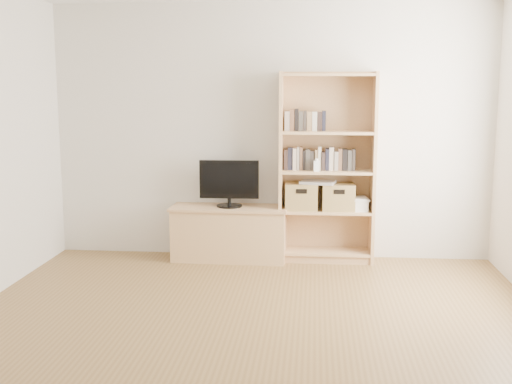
# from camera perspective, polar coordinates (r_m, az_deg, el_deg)

# --- Properties ---
(floor) EXTENTS (4.50, 5.00, 0.01)m
(floor) POSITION_cam_1_polar(r_m,az_deg,el_deg) (4.48, -1.00, -13.88)
(floor) COLOR brown
(floor) RESTS_ON ground
(back_wall) EXTENTS (4.50, 0.02, 2.60)m
(back_wall) POSITION_cam_1_polar(r_m,az_deg,el_deg) (6.62, 1.32, 5.35)
(back_wall) COLOR silver
(back_wall) RESTS_ON floor
(front_wall) EXTENTS (4.50, 0.02, 2.60)m
(front_wall) POSITION_cam_1_polar(r_m,az_deg,el_deg) (1.72, -10.24, -6.78)
(front_wall) COLOR silver
(front_wall) RESTS_ON floor
(tv_stand) EXTENTS (1.16, 0.46, 0.53)m
(tv_stand) POSITION_cam_1_polar(r_m,az_deg,el_deg) (6.60, -2.37, -3.77)
(tv_stand) COLOR tan
(tv_stand) RESTS_ON floor
(bookshelf) EXTENTS (0.96, 0.35, 1.91)m
(bookshelf) POSITION_cam_1_polar(r_m,az_deg,el_deg) (6.47, 6.32, 2.13)
(bookshelf) COLOR tan
(bookshelf) RESTS_ON floor
(television) EXTENTS (0.60, 0.06, 0.47)m
(television) POSITION_cam_1_polar(r_m,az_deg,el_deg) (6.50, -2.40, 0.73)
(television) COLOR black
(television) RESTS_ON tv_stand
(books_row_mid) EXTENTS (0.82, 0.18, 0.22)m
(books_row_mid) POSITION_cam_1_polar(r_m,az_deg,el_deg) (6.48, 6.33, 2.93)
(books_row_mid) COLOR #312420
(books_row_mid) RESTS_ON bookshelf
(books_row_upper) EXTENTS (0.42, 0.17, 0.22)m
(books_row_upper) POSITION_cam_1_polar(r_m,az_deg,el_deg) (6.45, 4.49, 6.42)
(books_row_upper) COLOR #312420
(books_row_upper) RESTS_ON bookshelf
(baby_monitor) EXTENTS (0.06, 0.04, 0.11)m
(baby_monitor) POSITION_cam_1_polar(r_m,az_deg,el_deg) (6.36, 5.39, 2.31)
(baby_monitor) COLOR white
(baby_monitor) RESTS_ON bookshelf
(basket_left) EXTENTS (0.34, 0.28, 0.27)m
(basket_left) POSITION_cam_1_polar(r_m,az_deg,el_deg) (6.51, 4.03, -0.38)
(basket_left) COLOR olive
(basket_left) RESTS_ON bookshelf
(basket_right) EXTENTS (0.34, 0.28, 0.27)m
(basket_right) POSITION_cam_1_polar(r_m,az_deg,el_deg) (6.51, 7.30, -0.43)
(basket_right) COLOR olive
(basket_right) RESTS_ON bookshelf
(laptop) EXTENTS (0.38, 0.30, 0.03)m
(laptop) POSITION_cam_1_polar(r_m,az_deg,el_deg) (6.48, 5.53, 0.87)
(laptop) COLOR silver
(laptop) RESTS_ON basket_left
(magazine_stack) EXTENTS (0.17, 0.24, 0.11)m
(magazine_stack) POSITION_cam_1_polar(r_m,az_deg,el_deg) (6.54, 9.14, -1.13)
(magazine_stack) COLOR silver
(magazine_stack) RESTS_ON bookshelf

